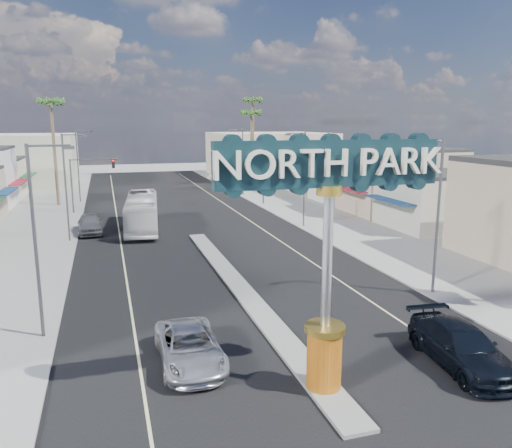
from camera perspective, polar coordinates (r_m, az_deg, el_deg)
ground at (r=45.40m, az=-7.05°, el=-1.13°), size 160.00×160.00×0.00m
road at (r=45.40m, az=-7.05°, el=-1.12°), size 20.00×120.00×0.01m
median_island at (r=30.30m, az=-1.79°, el=-7.36°), size 1.30×30.00×0.16m
sidewalk_left at (r=45.27m, az=-24.79°, el=-2.09°), size 8.00×120.00×0.12m
sidewalk_right at (r=49.63m, az=9.08°, el=-0.03°), size 8.00×120.00×0.12m
storefront_row_right at (r=65.17m, az=12.13°, el=5.22°), size 12.00×42.00×6.00m
backdrop_far_left at (r=90.08m, az=-26.31°, el=6.61°), size 20.00×20.00×8.00m
backdrop_far_right at (r=93.62m, az=1.52°, el=7.94°), size 20.00×20.00×8.00m
gateway_sign at (r=17.78m, az=8.23°, el=-1.48°), size 8.20×1.50×9.15m
traffic_signal_left at (r=57.98m, az=-18.60°, el=5.39°), size 5.09×0.45×6.00m
traffic_signal_right at (r=60.28m, az=-0.79°, el=6.20°), size 5.09×0.45×6.00m
streetlight_l_near at (r=24.37m, az=-23.63°, el=-0.87°), size 2.03×0.22×9.00m
streetlight_l_mid at (r=44.06m, az=-20.74°, el=4.51°), size 2.03×0.22×9.00m
streetlight_l_far at (r=65.94m, az=-19.56°, el=6.69°), size 2.03×0.22×9.00m
streetlight_r_near at (r=30.04m, az=19.87°, el=1.60°), size 2.03×0.22×9.00m
streetlight_r_mid at (r=47.43m, az=5.37°, el=5.65°), size 2.03×0.22×9.00m
streetlight_r_far at (r=68.24m, az=-1.66°, el=7.49°), size 2.03×0.22×9.00m
palm_left_far at (r=63.95m, az=-22.38°, el=12.14°), size 2.60×2.60×13.10m
palm_right_mid at (r=72.62m, az=-0.53°, el=12.11°), size 2.60×2.60×12.10m
palm_right_far at (r=78.97m, az=-0.36°, el=13.36°), size 2.60×2.60×14.10m
suv_left at (r=21.50m, az=-7.60°, el=-13.74°), size 2.49×5.40×1.50m
suv_right at (r=22.78m, az=22.41°, el=-12.81°), size 2.87×5.98×1.68m
car_parked_left at (r=47.57m, az=-18.45°, el=0.04°), size 2.32×5.32×1.78m
city_bus at (r=47.86m, az=-12.90°, el=1.34°), size 3.88×12.09×3.31m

